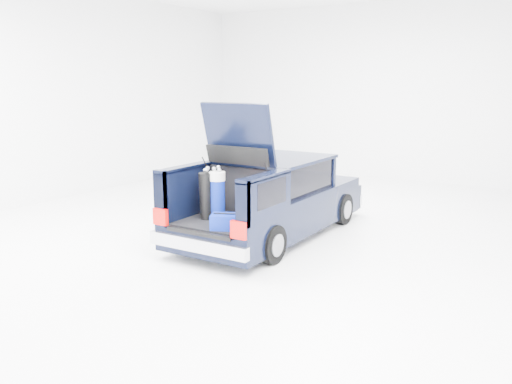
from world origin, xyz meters
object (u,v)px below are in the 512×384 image
Objects in this scene: blue_golf_bag at (217,195)px; black_golf_bag at (207,196)px; car at (273,199)px; blue_duffel at (227,222)px; red_suitcase at (254,201)px.

black_golf_bag is at bearing -142.00° from blue_golf_bag.
car reaches higher than blue_duffel.
red_suitcase reaches higher than blue_duffel.
car is at bearing 110.32° from red_suitcase.
red_suitcase is 0.75× the size of black_golf_bag.
blue_duffel is at bearing -7.04° from black_golf_bag.
red_suitcase is (0.32, -1.19, 0.23)m from car.
car is at bearing 99.64° from black_golf_bag.
car is 1.66m from black_golf_bag.
car is 1.57m from blue_golf_bag.
red_suitcase is 0.77m from black_golf_bag.
blue_golf_bag is at bearing -96.30° from car.
car is 1.97m from blue_duffel.
red_suitcase is at bearing 65.46° from blue_duffel.
car is 7.30× the size of red_suitcase.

